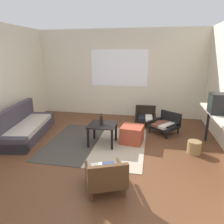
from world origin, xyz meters
TOP-DOWN VIEW (x-y plane):
  - ground_plane at (0.00, 0.00)m, footprint 7.80×7.80m
  - far_wall_with_window at (0.00, 3.06)m, footprint 5.60×0.13m
  - area_rug at (-0.14, 0.71)m, footprint 2.18×2.14m
  - couch at (-1.97, 0.79)m, footprint 1.05×2.06m
  - coffee_table at (0.01, 0.70)m, footprint 0.60×0.57m
  - armchair_by_window at (0.90, 2.22)m, footprint 0.60×0.59m
  - armchair_striped_foreground at (0.44, -0.87)m, footprint 0.77×0.81m
  - armchair_corner at (1.44, 1.70)m, footprint 0.83×0.84m
  - ottoman_orange at (0.65, 0.91)m, footprint 0.54×0.54m
  - console_shelf at (2.35, 0.64)m, footprint 0.41×1.58m
  - crt_television at (2.34, 0.58)m, footprint 0.46×0.32m
  - clay_vase at (2.35, 0.94)m, footprint 0.20×0.20m
  - glass_bottle at (-0.02, 0.70)m, footprint 0.07×0.07m
  - wicker_basket at (1.95, 0.64)m, footprint 0.27×0.27m

SIDE VIEW (x-z plane):
  - ground_plane at x=0.00m, z-range 0.00..0.00m
  - area_rug at x=-0.14m, z-range 0.00..0.01m
  - wicker_basket at x=1.95m, z-range 0.00..0.26m
  - ottoman_orange at x=0.65m, z-range 0.00..0.40m
  - couch at x=-1.97m, z-range -0.15..0.60m
  - armchair_striped_foreground at x=0.44m, z-range -0.02..0.52m
  - armchair_corner at x=1.44m, z-range -0.01..0.51m
  - armchair_by_window at x=0.90m, z-range -0.01..0.51m
  - coffee_table at x=0.01m, z-range 0.14..0.61m
  - glass_bottle at x=-0.02m, z-range 0.45..0.70m
  - console_shelf at x=2.35m, z-range 0.34..1.23m
  - clay_vase at x=2.35m, z-range 0.85..1.17m
  - crt_television at x=2.34m, z-range 0.89..1.27m
  - far_wall_with_window at x=0.00m, z-range 0.00..2.70m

